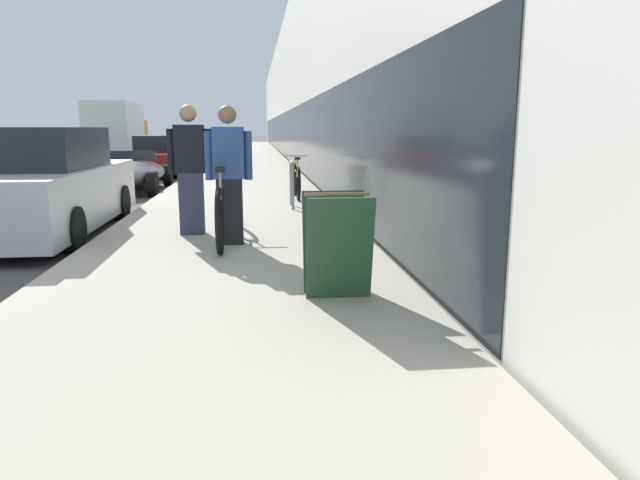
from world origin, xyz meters
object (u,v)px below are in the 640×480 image
Objects in this scene: parked_sedan_curbside at (38,186)px; moving_truck at (117,129)px; person_bystander at (190,170)px; tandem_bicycle at (224,207)px; cruiser_bike_nearest at (296,180)px; person_rider at (229,176)px; bike_rack_hoop at (292,179)px; parked_sedan_far at (163,157)px; vintage_roadster_curbside at (130,174)px; sandwich_board_sign at (337,244)px.

moving_truck reaches higher than parked_sedan_curbside.
tandem_bicycle is at bearing -41.80° from person_bystander.
person_bystander is at bearing -113.71° from cruiser_bike_nearest.
person_rider is at bearing -31.97° from parked_sedan_curbside.
person_rider reaches higher than cruiser_bike_nearest.
cruiser_bike_nearest reaches higher than bike_rack_hoop.
cruiser_bike_nearest is at bearing -64.88° from parked_sedan_far.
person_bystander is 0.38× the size of parked_sedan_curbside.
bike_rack_hoop is (0.99, 3.26, -0.34)m from person_rider.
person_bystander is at bearing -24.24° from parked_sedan_curbside.
parked_sedan_curbside reaches higher than tandem_bicycle.
vintage_roadster_curbside reaches higher than bike_rack_hoop.
vintage_roadster_curbside is at bearing -90.05° from parked_sedan_far.
bike_rack_hoop is at bearing -97.49° from cruiser_bike_nearest.
parked_sedan_curbside reaches higher than vintage_roadster_curbside.
moving_truck is at bearing 104.58° from person_bystander.
parked_sedan_far is (-3.84, 10.01, -0.05)m from bike_rack_hoop.
sandwich_board_sign is 10.98m from vintage_roadster_curbside.
vintage_roadster_curbside is at bearing -76.57° from moving_truck.
tandem_bicycle is 0.64× the size of vintage_roadster_curbside.
tandem_bicycle is 0.60× the size of parked_sedan_curbside.
person_rider is at bearing -74.98° from tandem_bicycle.
person_rider is at bearing -104.07° from cruiser_bike_nearest.
parked_sedan_far is (0.00, 5.36, 0.18)m from vintage_roadster_curbside.
person_rider is at bearing 113.10° from sandwich_board_sign.
sandwich_board_sign is 5.75m from parked_sedan_curbside.
person_bystander is at bearing -72.13° from vintage_roadster_curbside.
moving_truck reaches higher than bike_rack_hoop.
parked_sedan_curbside is (-2.83, 1.48, 0.16)m from tandem_bicycle.
parked_sedan_curbside reaches higher than sandwich_board_sign.
person_rider is 29.90m from moving_truck.
cruiser_bike_nearest is (1.27, 4.33, -0.04)m from tandem_bicycle.
bike_rack_hoop is (1.08, 2.91, 0.10)m from tandem_bicycle.
parked_sedan_curbside is at bearing -145.12° from cruiser_bike_nearest.
tandem_bicycle reaches higher than vintage_roadster_curbside.
moving_truck is at bearing 107.81° from parked_sedan_far.
moving_truck reaches higher than cruiser_bike_nearest.
vintage_roadster_curbside is at bearing 110.08° from tandem_bicycle.
bike_rack_hoop is 0.12× the size of moving_truck.
person_rider reaches higher than parked_sedan_far.
person_bystander is 0.40× the size of vintage_roadster_curbside.
tandem_bicycle reaches higher than bike_rack_hoop.
parked_sedan_curbside is at bearing 155.76° from person_bystander.
parked_sedan_far is at bearing 89.64° from parked_sedan_curbside.
person_rider is 0.37× the size of parked_sedan_curbside.
vintage_roadster_curbside is at bearing 107.87° from person_bystander.
cruiser_bike_nearest is at bearing -69.51° from moving_truck.
person_bystander reaches higher than bike_rack_hoop.
vintage_roadster_curbside is 21.56m from moving_truck.
sandwich_board_sign is 0.21× the size of parked_sedan_far.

